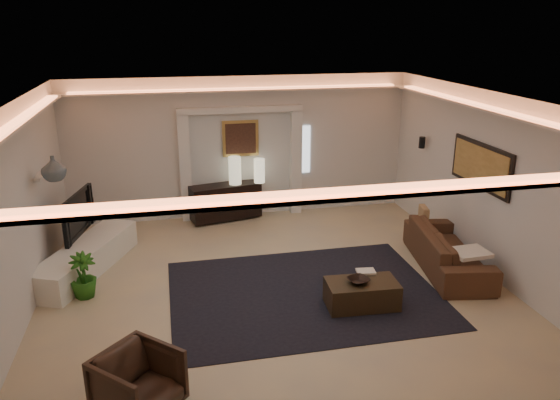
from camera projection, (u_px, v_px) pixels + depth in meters
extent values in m
plane|color=tan|center=(276.00, 290.00, 8.25)|extent=(7.00, 7.00, 0.00)
plane|color=white|center=(275.00, 100.00, 7.33)|extent=(7.00, 7.00, 0.00)
plane|color=silver|center=(241.00, 148.00, 11.03)|extent=(7.00, 0.00, 7.00)
plane|color=silver|center=(360.00, 329.00, 4.55)|extent=(7.00, 0.00, 7.00)
plane|color=silver|center=(16.00, 219.00, 7.08)|extent=(0.00, 7.00, 7.00)
plane|color=silver|center=(491.00, 186.00, 8.50)|extent=(0.00, 7.00, 7.00)
cube|color=silver|center=(275.00, 121.00, 7.42)|extent=(7.00, 7.00, 0.04)
cube|color=white|center=(304.00, 149.00, 11.32)|extent=(0.25, 0.03, 1.00)
cube|color=black|center=(304.00, 293.00, 8.14)|extent=(4.00, 3.00, 0.01)
cube|color=silver|center=(185.00, 168.00, 10.82)|extent=(0.22, 0.20, 2.20)
cube|color=silver|center=(296.00, 162.00, 11.28)|extent=(0.22, 0.20, 2.20)
cube|color=silver|center=(240.00, 110.00, 10.68)|extent=(2.52, 0.20, 0.12)
cube|color=tan|center=(241.00, 138.00, 10.94)|extent=(0.74, 0.04, 0.74)
cube|color=#4C2D1E|center=(241.00, 139.00, 10.92)|extent=(0.62, 0.02, 0.62)
cube|color=black|center=(481.00, 166.00, 8.69)|extent=(0.04, 1.64, 0.74)
cube|color=tan|center=(480.00, 166.00, 8.68)|extent=(0.02, 1.50, 0.62)
cylinder|color=black|center=(422.00, 142.00, 10.44)|extent=(0.12, 0.12, 0.22)
cube|color=silver|center=(40.00, 175.00, 8.33)|extent=(0.10, 0.55, 0.04)
cube|color=black|center=(226.00, 201.00, 11.04)|extent=(1.50, 0.74, 0.72)
cylinder|color=beige|center=(235.00, 168.00, 10.88)|extent=(0.29, 0.29, 0.56)
cylinder|color=#EFE6BE|center=(259.00, 167.00, 10.98)|extent=(0.25, 0.25, 0.50)
cube|color=silver|center=(86.00, 258.00, 8.82)|extent=(1.54, 2.47, 0.46)
imported|color=black|center=(71.00, 214.00, 9.09)|extent=(1.27, 0.45, 0.73)
cylinder|color=#40291E|center=(90.00, 210.00, 9.81)|extent=(0.19, 0.19, 0.42)
imported|color=#38505D|center=(53.00, 168.00, 7.93)|extent=(0.36, 0.36, 0.37)
imported|color=#215B14|center=(83.00, 276.00, 7.95)|extent=(0.52, 0.52, 0.69)
imported|color=#331B12|center=(448.00, 250.00, 8.89)|extent=(2.35, 1.23, 0.65)
cube|color=beige|center=(470.00, 253.00, 8.24)|extent=(0.57, 0.48, 0.06)
cube|color=#9E7B51|center=(423.00, 216.00, 9.76)|extent=(0.18, 0.37, 0.36)
cube|color=black|center=(362.00, 294.00, 7.71)|extent=(1.04, 0.61, 0.38)
imported|color=black|center=(358.00, 280.00, 7.61)|extent=(0.37, 0.37, 0.07)
cube|color=beige|center=(366.00, 271.00, 7.93)|extent=(0.29, 0.22, 0.03)
imported|color=black|center=(138.00, 383.00, 5.59)|extent=(1.06, 1.06, 0.69)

